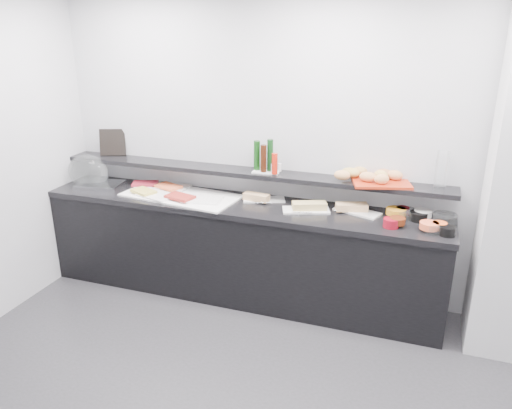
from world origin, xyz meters
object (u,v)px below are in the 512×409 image
(sandwich_plate_mid, at_px, (306,210))
(carafe, at_px, (442,170))
(framed_print, at_px, (113,142))
(bread_tray, at_px, (381,182))
(cloche_base, at_px, (100,185))
(condiment_tray, at_px, (266,172))

(sandwich_plate_mid, distance_m, carafe, 1.12)
(framed_print, relative_size, bread_tray, 0.57)
(sandwich_plate_mid, bearing_deg, cloche_base, 161.28)
(bread_tray, bearing_deg, cloche_base, 168.66)
(condiment_tray, distance_m, bread_tray, 0.99)
(framed_print, xyz_separation_m, condiment_tray, (1.63, -0.07, -0.12))
(cloche_base, bearing_deg, bread_tray, -4.88)
(bread_tray, bearing_deg, carafe, -10.53)
(sandwich_plate_mid, relative_size, framed_print, 1.50)
(cloche_base, bearing_deg, condiment_tray, -2.30)
(condiment_tray, xyz_separation_m, bread_tray, (0.99, -0.00, 0.00))
(sandwich_plate_mid, xyz_separation_m, bread_tray, (0.58, 0.17, 0.25))
(condiment_tray, bearing_deg, carafe, -1.94)
(condiment_tray, relative_size, bread_tray, 0.51)
(framed_print, bearing_deg, sandwich_plate_mid, -27.67)
(condiment_tray, height_order, carafe, carafe)
(framed_print, xyz_separation_m, bread_tray, (2.62, -0.08, -0.12))
(carafe, bearing_deg, bread_tray, -175.00)
(bread_tray, bearing_deg, sandwich_plate_mid, -178.84)
(bread_tray, xyz_separation_m, carafe, (0.45, 0.04, 0.14))
(cloche_base, xyz_separation_m, carafe, (3.06, 0.23, 0.38))
(condiment_tray, distance_m, carafe, 1.45)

